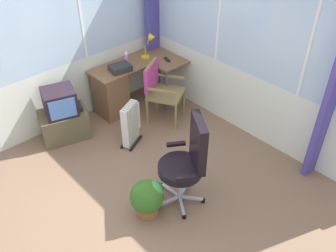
% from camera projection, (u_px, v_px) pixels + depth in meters
% --- Properties ---
extents(ground, '(4.92, 4.96, 0.06)m').
position_uv_depth(ground, '(142.00, 201.00, 4.30)').
color(ground, '#82634A').
extents(north_window_panel, '(3.92, 0.07, 2.74)m').
position_uv_depth(north_window_panel, '(38.00, 40.00, 4.64)').
color(north_window_panel, silver).
rests_on(north_window_panel, ground).
extents(east_window_panel, '(0.07, 3.96, 2.74)m').
position_uv_depth(east_window_panel, '(259.00, 44.00, 4.54)').
color(east_window_panel, silver).
rests_on(east_window_panel, ground).
extents(curtain_corner, '(0.32, 0.11, 2.64)m').
position_uv_depth(curtain_corner, '(154.00, 12.00, 5.60)').
color(curtain_corner, '#4C4296').
rests_on(curtain_corner, ground).
extents(desk, '(1.37, 0.82, 0.73)m').
position_uv_depth(desk, '(115.00, 90.00, 5.51)').
color(desk, brown).
rests_on(desk, ground).
extents(desk_lamp, '(0.24, 0.20, 0.39)m').
position_uv_depth(desk_lamp, '(151.00, 42.00, 5.52)').
color(desk_lamp, yellow).
rests_on(desk_lamp, desk).
extents(tv_remote, '(0.08, 0.16, 0.02)m').
position_uv_depth(tv_remote, '(167.00, 60.00, 5.58)').
color(tv_remote, black).
rests_on(tv_remote, desk).
extents(spray_bottle, '(0.06, 0.06, 0.22)m').
position_uv_depth(spray_bottle, '(126.00, 57.00, 5.44)').
color(spray_bottle, pink).
rests_on(spray_bottle, desk).
extents(paper_tray, '(0.33, 0.28, 0.09)m').
position_uv_depth(paper_tray, '(120.00, 68.00, 5.29)').
color(paper_tray, '#2A2C2D').
rests_on(paper_tray, desk).
extents(wooden_armchair, '(0.65, 0.66, 0.91)m').
position_uv_depth(wooden_armchair, '(158.00, 85.00, 5.28)').
color(wooden_armchair, olive).
rests_on(wooden_armchair, ground).
extents(office_chair, '(0.60, 0.61, 1.13)m').
position_uv_depth(office_chair, '(188.00, 158.00, 3.91)').
color(office_chair, '#B7B7BF').
rests_on(office_chair, ground).
extents(tv_on_stand, '(0.74, 0.61, 0.77)m').
position_uv_depth(tv_on_stand, '(63.00, 117.00, 5.04)').
color(tv_on_stand, brown).
rests_on(tv_on_stand, ground).
extents(space_heater, '(0.41, 0.30, 0.63)m').
position_uv_depth(space_heater, '(131.00, 123.00, 4.95)').
color(space_heater, silver).
rests_on(space_heater, ground).
extents(potted_plant, '(0.38, 0.38, 0.45)m').
position_uv_depth(potted_plant, '(148.00, 197.00, 3.98)').
color(potted_plant, '#975C32').
rests_on(potted_plant, ground).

